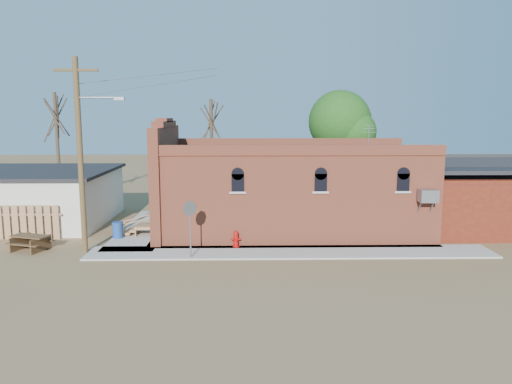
{
  "coord_description": "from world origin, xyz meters",
  "views": [
    {
      "loc": [
        -0.59,
        -21.76,
        6.44
      ],
      "look_at": [
        -0.08,
        4.19,
        2.4
      ],
      "focal_mm": 35.0,
      "sensor_mm": 36.0,
      "label": 1
    }
  ],
  "objects_px": {
    "trash_barrel": "(118,230)",
    "picnic_table": "(30,241)",
    "brick_bar": "(287,189)",
    "utility_pole": "(81,151)",
    "fire_hydrant": "(236,239)",
    "stop_sign": "(190,214)"
  },
  "relations": [
    {
      "from": "utility_pole",
      "to": "stop_sign",
      "type": "distance_m",
      "value": 5.84
    },
    {
      "from": "brick_bar",
      "to": "stop_sign",
      "type": "height_order",
      "value": "brick_bar"
    },
    {
      "from": "trash_barrel",
      "to": "utility_pole",
      "type": "bearing_deg",
      "value": -108.64
    },
    {
      "from": "utility_pole",
      "to": "fire_hydrant",
      "type": "relative_size",
      "value": 11.46
    },
    {
      "from": "brick_bar",
      "to": "utility_pole",
      "type": "relative_size",
      "value": 1.82
    },
    {
      "from": "fire_hydrant",
      "to": "picnic_table",
      "type": "relative_size",
      "value": 0.37
    },
    {
      "from": "trash_barrel",
      "to": "picnic_table",
      "type": "bearing_deg",
      "value": -149.79
    },
    {
      "from": "brick_bar",
      "to": "fire_hydrant",
      "type": "relative_size",
      "value": 20.89
    },
    {
      "from": "utility_pole",
      "to": "picnic_table",
      "type": "distance_m",
      "value": 5.12
    },
    {
      "from": "fire_hydrant",
      "to": "picnic_table",
      "type": "bearing_deg",
      "value": 161.83
    },
    {
      "from": "brick_bar",
      "to": "trash_barrel",
      "type": "bearing_deg",
      "value": -168.68
    },
    {
      "from": "stop_sign",
      "to": "picnic_table",
      "type": "relative_size",
      "value": 1.23
    },
    {
      "from": "trash_barrel",
      "to": "picnic_table",
      "type": "distance_m",
      "value": 4.18
    },
    {
      "from": "utility_pole",
      "to": "stop_sign",
      "type": "height_order",
      "value": "utility_pole"
    },
    {
      "from": "stop_sign",
      "to": "picnic_table",
      "type": "distance_m",
      "value": 8.14
    },
    {
      "from": "brick_bar",
      "to": "utility_pole",
      "type": "distance_m",
      "value": 10.96
    },
    {
      "from": "utility_pole",
      "to": "trash_barrel",
      "type": "height_order",
      "value": "utility_pole"
    },
    {
      "from": "fire_hydrant",
      "to": "utility_pole",
      "type": "bearing_deg",
      "value": 165.52
    },
    {
      "from": "utility_pole",
      "to": "picnic_table",
      "type": "height_order",
      "value": "utility_pole"
    },
    {
      "from": "stop_sign",
      "to": "trash_barrel",
      "type": "distance_m",
      "value": 5.82
    },
    {
      "from": "picnic_table",
      "to": "stop_sign",
      "type": "bearing_deg",
      "value": 7.06
    },
    {
      "from": "fire_hydrant",
      "to": "trash_barrel",
      "type": "bearing_deg",
      "value": 143.59
    }
  ]
}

